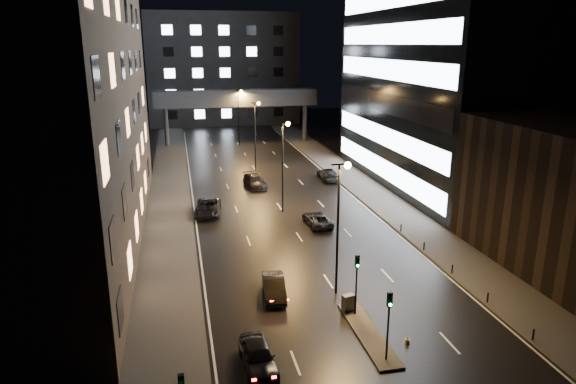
# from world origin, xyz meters

# --- Properties ---
(ground) EXTENTS (160.00, 160.00, 0.00)m
(ground) POSITION_xyz_m (0.00, 40.00, 0.00)
(ground) COLOR black
(ground) RESTS_ON ground
(sidewalk_left) EXTENTS (5.00, 110.00, 0.15)m
(sidewalk_left) POSITION_xyz_m (-12.50, 35.00, 0.07)
(sidewalk_left) COLOR #383533
(sidewalk_left) RESTS_ON ground
(sidewalk_right) EXTENTS (5.00, 110.00, 0.15)m
(sidewalk_right) POSITION_xyz_m (12.50, 35.00, 0.07)
(sidewalk_right) COLOR #383533
(sidewalk_right) RESTS_ON ground
(building_left) EXTENTS (15.00, 48.00, 40.00)m
(building_left) POSITION_xyz_m (-22.50, 24.00, 20.00)
(building_left) COLOR #2D2319
(building_left) RESTS_ON ground
(building_right_low) EXTENTS (10.00, 18.00, 12.00)m
(building_right_low) POSITION_xyz_m (20.00, 9.00, 6.00)
(building_right_low) COLOR black
(building_right_low) RESTS_ON ground
(building_right_glass) EXTENTS (20.00, 36.00, 45.00)m
(building_right_glass) POSITION_xyz_m (25.00, 36.00, 22.50)
(building_right_glass) COLOR black
(building_right_glass) RESTS_ON ground
(building_far) EXTENTS (34.00, 14.00, 25.00)m
(building_far) POSITION_xyz_m (0.00, 98.00, 12.50)
(building_far) COLOR #333335
(building_far) RESTS_ON ground
(skybridge) EXTENTS (30.00, 3.00, 10.00)m
(skybridge) POSITION_xyz_m (0.00, 70.00, 8.34)
(skybridge) COLOR #333335
(skybridge) RESTS_ON ground
(median_island) EXTENTS (1.60, 8.00, 0.15)m
(median_island) POSITION_xyz_m (0.30, 2.00, 0.07)
(median_island) COLOR #383533
(median_island) RESTS_ON ground
(traffic_signal_near) EXTENTS (0.28, 0.34, 4.40)m
(traffic_signal_near) POSITION_xyz_m (0.30, 4.49, 3.09)
(traffic_signal_near) COLOR black
(traffic_signal_near) RESTS_ON median_island
(traffic_signal_far) EXTENTS (0.28, 0.34, 4.40)m
(traffic_signal_far) POSITION_xyz_m (0.30, -1.01, 3.09)
(traffic_signal_far) COLOR black
(traffic_signal_far) RESTS_ON median_island
(bollard_row) EXTENTS (0.12, 25.12, 0.90)m
(bollard_row) POSITION_xyz_m (10.20, 6.50, 0.45)
(bollard_row) COLOR black
(bollard_row) RESTS_ON ground
(streetlight_near) EXTENTS (1.45, 0.50, 10.15)m
(streetlight_near) POSITION_xyz_m (0.16, 8.00, 6.50)
(streetlight_near) COLOR black
(streetlight_near) RESTS_ON ground
(streetlight_mid_a) EXTENTS (1.45, 0.50, 10.15)m
(streetlight_mid_a) POSITION_xyz_m (0.16, 28.00, 6.50)
(streetlight_mid_a) COLOR black
(streetlight_mid_a) RESTS_ON ground
(streetlight_mid_b) EXTENTS (1.45, 0.50, 10.15)m
(streetlight_mid_b) POSITION_xyz_m (0.16, 48.00, 6.50)
(streetlight_mid_b) COLOR black
(streetlight_mid_b) RESTS_ON ground
(streetlight_far) EXTENTS (1.45, 0.50, 10.15)m
(streetlight_far) POSITION_xyz_m (0.16, 68.00, 6.50)
(streetlight_far) COLOR black
(streetlight_far) RESTS_ON ground
(car_away_a) EXTENTS (2.06, 4.56, 1.52)m
(car_away_a) POSITION_xyz_m (-7.22, 0.05, 0.76)
(car_away_a) COLOR black
(car_away_a) RESTS_ON ground
(car_away_b) EXTENTS (2.01, 4.64, 1.48)m
(car_away_b) POSITION_xyz_m (-4.69, 8.50, 0.74)
(car_away_b) COLOR black
(car_away_b) RESTS_ON ground
(car_away_c) EXTENTS (3.41, 6.08, 1.61)m
(car_away_c) POSITION_xyz_m (-8.26, 28.81, 0.80)
(car_away_c) COLOR black
(car_away_c) RESTS_ON ground
(car_away_d) EXTENTS (2.87, 5.68, 1.58)m
(car_away_d) POSITION_xyz_m (-1.50, 39.01, 0.79)
(car_away_d) COLOR black
(car_away_d) RESTS_ON ground
(car_toward_a) EXTENTS (2.49, 4.99, 1.36)m
(car_toward_a) POSITION_xyz_m (2.59, 22.84, 0.68)
(car_toward_a) COLOR black
(car_toward_a) RESTS_ON ground
(car_toward_b) EXTENTS (2.36, 5.54, 1.59)m
(car_toward_b) POSITION_xyz_m (9.00, 40.45, 0.80)
(car_toward_b) COLOR black
(car_toward_b) RESTS_ON ground
(utility_cabinet) EXTENTS (0.95, 0.69, 1.17)m
(utility_cabinet) POSITION_xyz_m (-0.03, 5.06, 0.74)
(utility_cabinet) COLOR #504F52
(utility_cabinet) RESTS_ON median_island
(cone_a) EXTENTS (0.46, 0.46, 0.45)m
(cone_a) POSITION_xyz_m (2.36, 0.52, 0.23)
(cone_a) COLOR orange
(cone_a) RESTS_ON ground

